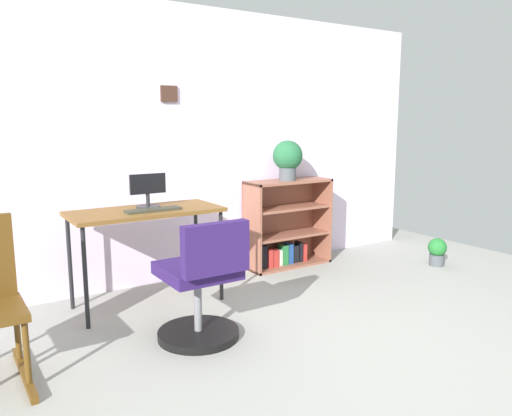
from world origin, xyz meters
TOP-DOWN VIEW (x-y plane):
  - ground_plane at (0.00, 0.00)m, footprint 6.24×6.24m
  - wall_back at (-0.00, 2.15)m, footprint 5.20×0.12m
  - desk at (-0.56, 1.66)m, footprint 1.10×0.51m
  - monitor at (-0.51, 1.73)m, footprint 0.28×0.18m
  - keyboard at (-0.54, 1.56)m, footprint 0.40×0.11m
  - office_chair at (-0.51, 0.85)m, footprint 0.52×0.55m
  - bookshelf_low at (0.93, 1.96)m, footprint 0.84×0.30m
  - potted_plant_on_shelf at (0.92, 1.90)m, footprint 0.28×0.28m
  - potted_plant_floor at (2.14, 1.13)m, footprint 0.18×0.18m

SIDE VIEW (x-z plane):
  - ground_plane at x=0.00m, z-range 0.00..0.00m
  - potted_plant_floor at x=2.14m, z-range 0.01..0.28m
  - office_chair at x=-0.51m, z-range -0.06..0.74m
  - bookshelf_low at x=0.93m, z-range -0.04..0.78m
  - desk at x=-0.56m, z-range 0.30..1.03m
  - keyboard at x=-0.54m, z-range 0.73..0.75m
  - monitor at x=-0.51m, z-range 0.73..0.98m
  - potted_plant_on_shelf at x=0.92m, z-range 0.85..1.22m
  - wall_back at x=0.00m, z-range 0.00..2.32m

